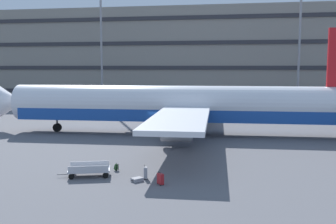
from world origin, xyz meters
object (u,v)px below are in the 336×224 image
Objects in this scene: suitcase_purple at (137,180)px; suitcase_orange at (160,179)px; baggage_cart at (89,170)px; airliner at (183,106)px; suitcase_laid_flat at (145,173)px; backpack_navy at (116,167)px.

suitcase_purple is 1.05× the size of suitcase_orange.
baggage_cart is at bearing 170.31° from suitcase_purple.
suitcase_orange is at bearing -86.81° from airliner.
airliner is at bearing 89.37° from suitcase_laid_flat.
suitcase_orange is at bearing -41.80° from suitcase_laid_flat.
baggage_cart reaches higher than backpack_navy.
baggage_cart is (-3.27, 0.56, 0.31)m from suitcase_purple.
suitcase_orange is (1.14, -1.02, -0.04)m from suitcase_laid_flat.
suitcase_orange is at bearing -11.42° from baggage_cart.
suitcase_purple is at bearing -9.69° from baggage_cart.
airliner is 12.08× the size of baggage_cart.
suitcase_orange is 0.23× the size of baggage_cart.
suitcase_laid_flat is at bearing -90.63° from airliner.
suitcase_laid_flat is 1.16× the size of suitcase_orange.
baggage_cart is (-3.65, -0.05, 0.03)m from suitcase_laid_flat.
backpack_navy is at bearing 144.03° from suitcase_orange.
backpack_navy is (-3.50, 2.54, -0.12)m from suitcase_orange.
suitcase_purple is (-0.56, -16.81, -2.84)m from airliner.
suitcase_orange reaches higher than suitcase_purple.
suitcase_laid_flat is 1.66× the size of backpack_navy.
suitcase_orange is 4.33m from backpack_navy.
airliner is 15.14m from backpack_navy.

